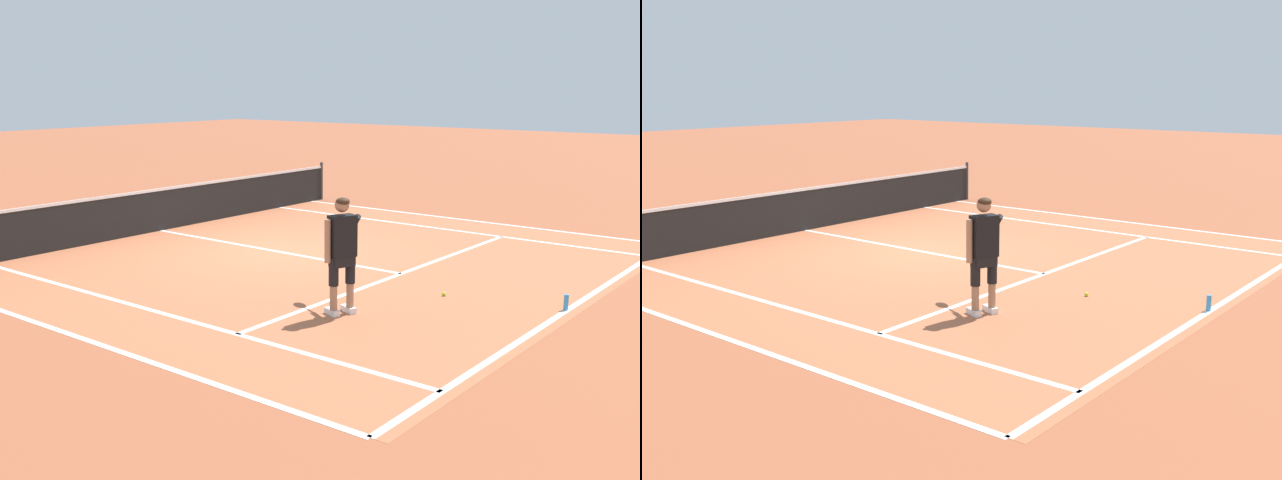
{
  "view_description": "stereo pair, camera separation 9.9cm",
  "coord_description": "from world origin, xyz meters",
  "views": [
    {
      "loc": [
        -10.94,
        -9.6,
        3.29
      ],
      "look_at": [
        -2.54,
        -3.03,
        1.05
      ],
      "focal_mm": 42.1,
      "sensor_mm": 36.0,
      "label": 1
    },
    {
      "loc": [
        -10.88,
        -9.68,
        3.29
      ],
      "look_at": [
        -2.54,
        -3.03,
        1.05
      ],
      "focal_mm": 42.1,
      "sensor_mm": 36.0,
      "label": 2
    }
  ],
  "objects": [
    {
      "name": "court_inner_surface",
      "position": [
        0.0,
        -1.2,
        0.0
      ],
      "size": [
        10.98,
        9.88,
        0.0
      ],
      "primitive_type": "cube",
      "color": "#B2603D",
      "rests_on": "ground"
    },
    {
      "name": "tennis_player",
      "position": [
        -2.52,
        -3.41,
        0.99
      ],
      "size": [
        0.95,
        0.99,
        1.71
      ],
      "color": "white",
      "rests_on": "ground"
    },
    {
      "name": "line_doubles_left",
      "position": [
        -5.49,
        -1.2,
        0.0
      ],
      "size": [
        0.1,
        9.48,
        0.01
      ],
      "primitive_type": "cube",
      "color": "white",
      "rests_on": "ground"
    },
    {
      "name": "line_singles_left",
      "position": [
        -4.12,
        -1.2,
        0.0
      ],
      "size": [
        0.1,
        9.48,
        0.01
      ],
      "primitive_type": "cube",
      "color": "white",
      "rests_on": "ground"
    },
    {
      "name": "line_singles_right",
      "position": [
        4.12,
        -1.2,
        0.0
      ],
      "size": [
        0.1,
        9.48,
        0.01
      ],
      "primitive_type": "cube",
      "color": "white",
      "rests_on": "ground"
    },
    {
      "name": "line_service",
      "position": [
        0.0,
        -2.86,
        0.0
      ],
      "size": [
        8.23,
        0.1,
        0.01
      ],
      "primitive_type": "cube",
      "color": "white",
      "rests_on": "ground"
    },
    {
      "name": "tennis_net",
      "position": [
        0.0,
        3.54,
        0.5
      ],
      "size": [
        11.96,
        0.08,
        1.07
      ],
      "color": "#333338",
      "rests_on": "ground"
    },
    {
      "name": "water_bottle",
      "position": [
        -0.34,
        -5.92,
        0.12
      ],
      "size": [
        0.07,
        0.07,
        0.24
      ],
      "primitive_type": "cylinder",
      "color": "#3393D6",
      "rests_on": "ground"
    },
    {
      "name": "line_centre_service",
      "position": [
        0.0,
        0.34,
        0.0
      ],
      "size": [
        0.1,
        6.4,
        0.01
      ],
      "primitive_type": "cube",
      "color": "white",
      "rests_on": "ground"
    },
    {
      "name": "ground_plane",
      "position": [
        0.0,
        0.0,
        0.0
      ],
      "size": [
        80.0,
        80.0,
        0.0
      ],
      "primitive_type": "plane",
      "color": "#9E5133"
    },
    {
      "name": "line_baseline",
      "position": [
        0.0,
        -5.95,
        0.0
      ],
      "size": [
        10.98,
        0.1,
        0.01
      ],
      "primitive_type": "cube",
      "color": "white",
      "rests_on": "ground"
    },
    {
      "name": "tennis_ball_near_feet",
      "position": [
        -0.78,
        -4.14,
        0.03
      ],
      "size": [
        0.07,
        0.07,
        0.07
      ],
      "primitive_type": "sphere",
      "color": "#CCE02D",
      "rests_on": "ground"
    },
    {
      "name": "line_doubles_right",
      "position": [
        5.49,
        -1.2,
        0.0
      ],
      "size": [
        0.1,
        9.48,
        0.01
      ],
      "primitive_type": "cube",
      "color": "white",
      "rests_on": "ground"
    }
  ]
}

